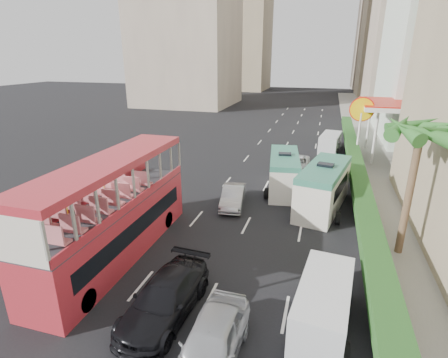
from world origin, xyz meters
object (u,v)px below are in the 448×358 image
at_px(double_decker_bus, 113,209).
at_px(car_silver_lane_a, 233,205).
at_px(car_black, 166,314).
at_px(panel_van_far, 330,142).
at_px(minibus_far, 323,187).
at_px(panel_van_near, 323,305).
at_px(shell_station, 394,131).
at_px(palm_tree, 409,194).
at_px(van_asset, 295,171).
at_px(minibus_near, 284,173).

xyz_separation_m(double_decker_bus, car_silver_lane_a, (4.08, 7.62, -2.53)).
distance_m(car_black, panel_van_far, 28.45).
height_order(minibus_far, panel_van_near, minibus_far).
relative_size(double_decker_bus, shell_station, 1.38).
height_order(minibus_far, palm_tree, palm_tree).
bearing_deg(panel_van_far, car_black, -93.98).
relative_size(van_asset, minibus_far, 0.70).
height_order(car_black, minibus_near, minibus_near).
xyz_separation_m(minibus_near, panel_van_near, (3.22, -13.73, -0.46)).
xyz_separation_m(panel_van_near, palm_tree, (3.63, 6.17, 2.48)).
relative_size(panel_van_far, shell_station, 0.56).
xyz_separation_m(car_silver_lane_a, palm_tree, (9.72, -3.62, 3.38)).
bearing_deg(van_asset, double_decker_bus, -113.83).
xyz_separation_m(van_asset, minibus_near, (-0.50, -4.78, 1.36)).
relative_size(car_silver_lane_a, van_asset, 0.87).
relative_size(double_decker_bus, minibus_near, 1.79).
xyz_separation_m(double_decker_bus, palm_tree, (13.80, 4.00, 0.85)).
relative_size(panel_van_near, panel_van_far, 1.01).
bearing_deg(minibus_far, minibus_near, 149.41).
distance_m(minibus_near, minibus_far, 3.94).
bearing_deg(minibus_far, double_decker_bus, -126.25).
bearing_deg(minibus_far, panel_van_far, 100.23).
bearing_deg(palm_tree, car_black, -142.48).
distance_m(minibus_near, shell_station, 14.65).
bearing_deg(car_silver_lane_a, double_decker_bus, -126.29).
bearing_deg(double_decker_bus, minibus_near, 58.96).
bearing_deg(double_decker_bus, van_asset, 65.46).
bearing_deg(car_black, panel_van_far, 80.88).
xyz_separation_m(van_asset, panel_van_far, (2.81, 8.12, 0.89)).
height_order(car_silver_lane_a, panel_van_near, panel_van_near).
relative_size(car_black, minibus_near, 0.85).
bearing_deg(car_black, van_asset, 83.83).
distance_m(car_black, panel_van_near, 6.10).
xyz_separation_m(car_black, shell_station, (11.75, 26.33, 2.75)).
relative_size(van_asset, palm_tree, 0.73).
bearing_deg(car_silver_lane_a, van_asset, 60.70).
bearing_deg(minibus_near, van_asset, 76.03).
height_order(double_decker_bus, panel_van_near, double_decker_bus).
bearing_deg(van_asset, minibus_far, -71.31).
height_order(double_decker_bus, panel_van_far, double_decker_bus).
bearing_deg(panel_van_far, double_decker_bus, -104.55).
relative_size(car_silver_lane_a, car_black, 0.77).
xyz_separation_m(minibus_near, panel_van_far, (3.31, 12.90, -0.47)).
height_order(panel_van_near, panel_van_far, panel_van_near).
xyz_separation_m(car_silver_lane_a, minibus_near, (2.88, 3.94, 1.36)).
bearing_deg(panel_van_far, van_asset, -100.84).
distance_m(minibus_near, panel_van_near, 14.11).
relative_size(panel_van_far, palm_tree, 0.70).
bearing_deg(car_black, minibus_far, 68.43).
xyz_separation_m(van_asset, panel_van_near, (2.71, -18.51, 0.90)).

